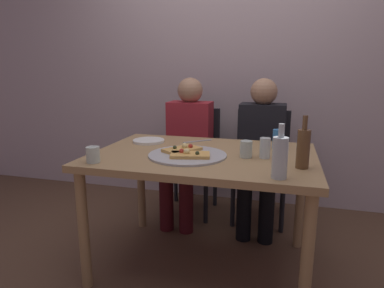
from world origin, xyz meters
TOP-DOWN VIEW (x-y plane):
  - ground_plane at (0.00, 0.00)m, footprint 8.00×8.00m
  - back_wall at (0.00, 1.23)m, footprint 6.00×0.10m
  - dining_table at (0.00, 0.00)m, footprint 1.31×0.91m
  - pizza_tray at (-0.08, -0.09)m, footprint 0.46×0.46m
  - pizza_slice_last at (-0.13, -0.03)m, footprint 0.23×0.26m
  - pizza_slice_extra at (-0.05, -0.14)m, footprint 0.24×0.18m
  - wine_bottle at (0.45, -0.37)m, footprint 0.07×0.07m
  - beer_bottle at (0.56, -0.17)m, footprint 0.07×0.07m
  - tumbler_near at (-0.53, -0.36)m, footprint 0.07×0.07m
  - tumbler_far at (0.36, -0.02)m, footprint 0.06×0.06m
  - wine_glass at (0.26, -0.03)m, footprint 0.07×0.07m
  - soda_can at (0.43, 0.25)m, footprint 0.07×0.07m
  - plate_stack at (-0.44, 0.20)m, footprint 0.22×0.22m
  - table_knife at (-0.12, 0.31)m, footprint 0.18×0.16m
  - chair_left at (-0.31, 0.86)m, footprint 0.44×0.44m
  - chair_right at (0.29, 0.86)m, footprint 0.44×0.44m
  - guest_in_sweater at (-0.31, 0.71)m, footprint 0.36×0.56m
  - guest_in_beanie at (0.29, 0.71)m, footprint 0.36×0.56m

SIDE VIEW (x-z plane):
  - ground_plane at x=0.00m, z-range 0.00..0.00m
  - chair_left at x=-0.31m, z-range 0.06..0.96m
  - chair_right at x=0.29m, z-range 0.06..0.96m
  - guest_in_sweater at x=-0.31m, z-range 0.06..1.23m
  - guest_in_beanie at x=0.29m, z-range 0.06..1.23m
  - dining_table at x=0.00m, z-range 0.29..1.03m
  - table_knife at x=-0.12m, z-range 0.74..0.75m
  - pizza_tray at x=-0.08m, z-range 0.74..0.76m
  - plate_stack at x=-0.44m, z-range 0.74..0.76m
  - pizza_slice_last at x=-0.13m, z-range 0.74..0.79m
  - pizza_slice_extra at x=-0.05m, z-range 0.74..0.79m
  - tumbler_near at x=-0.53m, z-range 0.74..0.83m
  - wine_glass at x=0.26m, z-range 0.74..0.84m
  - tumbler_far at x=0.36m, z-range 0.74..0.86m
  - soda_can at x=0.43m, z-range 0.74..0.87m
  - wine_bottle at x=0.45m, z-range 0.72..0.97m
  - beer_bottle at x=0.56m, z-range 0.71..0.99m
  - back_wall at x=0.00m, z-range 0.00..2.60m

